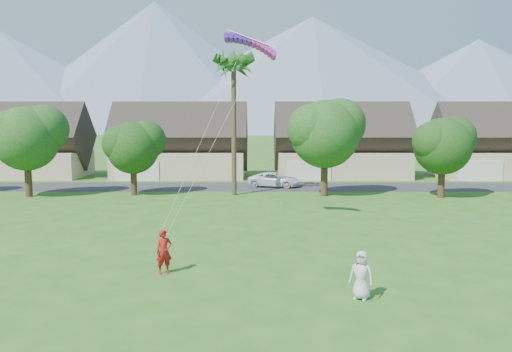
{
  "coord_description": "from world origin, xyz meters",
  "views": [
    {
      "loc": [
        0.06,
        -15.79,
        6.71
      ],
      "look_at": [
        0.0,
        10.0,
        3.8
      ],
      "focal_mm": 35.0,
      "sensor_mm": 36.0,
      "label": 1
    }
  ],
  "objects_px": {
    "watcher": "(361,275)",
    "parked_car": "(275,180)",
    "kite_flyer": "(164,252)",
    "parafoil_kite": "(252,42)"
  },
  "relations": [
    {
      "from": "parafoil_kite",
      "to": "parked_car",
      "type": "bearing_deg",
      "value": 85.65
    },
    {
      "from": "watcher",
      "to": "parked_car",
      "type": "xyz_separation_m",
      "value": [
        -2.14,
        31.64,
        -0.2
      ]
    },
    {
      "from": "watcher",
      "to": "parked_car",
      "type": "height_order",
      "value": "watcher"
    },
    {
      "from": "parked_car",
      "to": "kite_flyer",
      "type": "bearing_deg",
      "value": -176.09
    },
    {
      "from": "parked_car",
      "to": "parafoil_kite",
      "type": "height_order",
      "value": "parafoil_kite"
    },
    {
      "from": "parked_car",
      "to": "parafoil_kite",
      "type": "xyz_separation_m",
      "value": [
        -2.08,
        -19.57,
        10.56
      ]
    },
    {
      "from": "kite_flyer",
      "to": "parafoil_kite",
      "type": "xyz_separation_m",
      "value": [
        3.75,
        8.96,
        10.3
      ]
    },
    {
      "from": "kite_flyer",
      "to": "watcher",
      "type": "xyz_separation_m",
      "value": [
        7.98,
        -3.1,
        -0.06
      ]
    },
    {
      "from": "kite_flyer",
      "to": "parked_car",
      "type": "xyz_separation_m",
      "value": [
        5.84,
        28.54,
        -0.26
      ]
    },
    {
      "from": "watcher",
      "to": "parked_car",
      "type": "distance_m",
      "value": 31.71
    }
  ]
}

